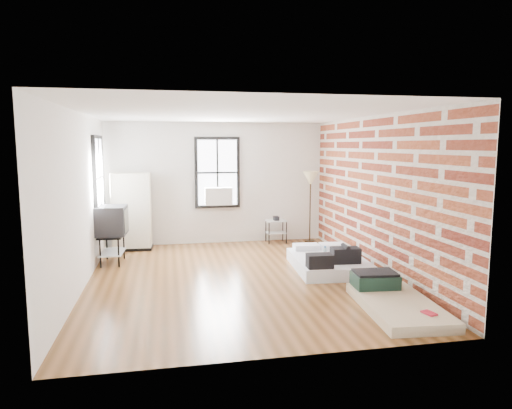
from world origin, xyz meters
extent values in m
plane|color=#553416|center=(0.00, 0.00, 0.00)|extent=(6.00, 6.00, 0.00)
cube|color=silver|center=(0.00, 3.00, 1.40)|extent=(5.00, 0.01, 2.80)
cube|color=silver|center=(0.00, -3.00, 1.40)|extent=(5.00, 0.01, 2.80)
cube|color=silver|center=(-2.50, 0.00, 1.40)|extent=(0.01, 6.00, 2.80)
cube|color=brown|center=(2.50, 0.00, 1.40)|extent=(0.02, 6.00, 2.80)
cube|color=white|center=(0.00, 0.00, 2.80)|extent=(5.00, 6.00, 0.01)
cube|color=white|center=(0.00, 2.95, 1.65)|extent=(0.90, 0.02, 1.50)
cube|color=black|center=(-0.48, 2.97, 1.65)|extent=(0.07, 0.08, 1.64)
cube|color=black|center=(0.48, 2.97, 1.65)|extent=(0.07, 0.08, 1.64)
cube|color=black|center=(0.00, 2.97, 2.44)|extent=(0.90, 0.08, 0.07)
cube|color=black|center=(0.00, 2.97, 0.86)|extent=(0.90, 0.08, 0.07)
cube|color=black|center=(0.00, 2.94, 1.65)|extent=(0.04, 0.02, 1.50)
cube|color=black|center=(0.00, 2.94, 1.65)|extent=(0.90, 0.02, 0.04)
cube|color=silver|center=(0.00, 2.83, 1.12)|extent=(0.62, 0.30, 0.40)
cube|color=white|center=(-2.45, 1.80, 1.65)|extent=(0.02, 0.90, 1.50)
cube|color=black|center=(-2.47, 1.32, 1.65)|extent=(0.08, 0.07, 1.64)
cube|color=black|center=(-2.47, 2.29, 1.65)|extent=(0.08, 0.07, 1.64)
cube|color=black|center=(-2.47, 1.80, 2.44)|extent=(0.08, 0.90, 0.07)
cube|color=black|center=(-2.47, 1.80, 0.86)|extent=(0.08, 0.90, 0.07)
cube|color=black|center=(-2.44, 1.80, 1.65)|extent=(0.02, 0.04, 1.50)
cube|color=black|center=(-2.44, 1.80, 1.65)|extent=(0.02, 0.90, 0.04)
cube|color=white|center=(1.75, 0.26, 0.11)|extent=(1.37, 1.78, 0.22)
cube|color=white|center=(1.53, 0.95, 0.28)|extent=(0.51, 0.35, 0.11)
cube|color=white|center=(2.06, 0.92, 0.28)|extent=(0.51, 0.35, 0.11)
cube|color=black|center=(1.90, -0.15, 0.36)|extent=(0.51, 0.32, 0.27)
cylinder|color=black|center=(1.90, -0.15, 0.51)|extent=(0.09, 0.32, 0.07)
cube|color=black|center=(1.35, -0.38, 0.34)|extent=(0.45, 0.30, 0.23)
cylinder|color=#A8CBD8|center=(1.66, 0.23, 0.32)|extent=(0.06, 0.06, 0.20)
cylinder|color=#185DA9|center=(1.66, 0.23, 0.43)|extent=(0.03, 0.03, 0.03)
cube|color=#C0AB8A|center=(1.95, -1.95, 0.07)|extent=(1.08, 1.84, 0.14)
cube|color=#153027|center=(1.91, -1.30, 0.24)|extent=(0.69, 0.52, 0.20)
cube|color=black|center=(1.91, -1.30, 0.36)|extent=(0.65, 0.48, 0.04)
cube|color=#AA1B2C|center=(2.09, -2.48, 0.15)|extent=(0.16, 0.21, 0.02)
cube|color=black|center=(-1.92, 2.65, 0.03)|extent=(0.87, 0.53, 0.06)
cube|color=#EEE7C8|center=(-1.92, 2.65, 0.87)|extent=(0.83, 0.50, 1.62)
cylinder|color=black|center=(1.14, 2.56, 0.26)|extent=(0.02, 0.02, 0.52)
cylinder|color=black|center=(1.56, 2.56, 0.26)|extent=(0.02, 0.02, 0.52)
cylinder|color=black|center=(1.13, 2.88, 0.26)|extent=(0.02, 0.02, 0.52)
cylinder|color=black|center=(1.55, 2.88, 0.26)|extent=(0.02, 0.02, 0.52)
cube|color=silver|center=(1.34, 2.72, 0.52)|extent=(0.48, 0.38, 0.02)
cube|color=silver|center=(1.34, 2.72, 0.24)|extent=(0.46, 0.37, 0.02)
cube|color=black|center=(1.34, 2.72, 0.58)|extent=(0.12, 0.17, 0.09)
cylinder|color=black|center=(2.15, 2.65, 0.01)|extent=(0.24, 0.24, 0.03)
cylinder|color=black|center=(2.15, 2.65, 0.75)|extent=(0.03, 0.03, 1.44)
cone|color=tan|center=(2.15, 2.65, 1.51)|extent=(0.36, 0.36, 0.32)
cylinder|color=black|center=(-2.40, 1.17, 0.28)|extent=(0.03, 0.03, 0.55)
cylinder|color=black|center=(-2.07, 1.15, 0.28)|extent=(0.03, 0.03, 0.55)
cylinder|color=black|center=(-2.37, 1.83, 0.28)|extent=(0.03, 0.03, 0.55)
cylinder|color=black|center=(-2.04, 1.81, 0.28)|extent=(0.03, 0.03, 0.55)
cube|color=black|center=(-2.22, 1.49, 0.55)|extent=(0.49, 0.82, 0.03)
cube|color=silver|center=(-2.22, 1.49, 0.22)|extent=(0.46, 0.80, 0.02)
cube|color=black|center=(-2.22, 1.49, 0.84)|extent=(0.59, 0.67, 0.55)
cube|color=black|center=(-1.94, 1.48, 0.84)|extent=(0.05, 0.53, 0.44)
camera|label=1|loc=(-1.17, -7.53, 2.28)|focal=32.00mm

